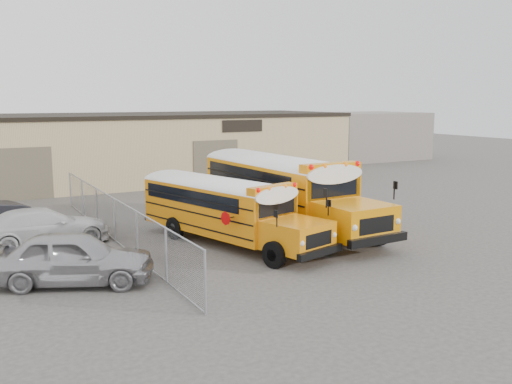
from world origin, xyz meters
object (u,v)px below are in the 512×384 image
school_bus_left (147,189)px  car_white (43,227)px  car_silver (73,258)px  tarp_bundle (316,217)px  school_bus_right (214,170)px

school_bus_left → car_white: (-4.94, -2.21, -0.80)m
school_bus_left → car_white: bearing=-155.9°
school_bus_left → car_silver: school_bus_left is taller
car_silver → car_white: 5.48m
school_bus_left → tarp_bundle: size_ratio=7.03×
school_bus_right → tarp_bundle: 8.45m
school_bus_left → tarp_bundle: bearing=-44.7°
car_white → tarp_bundle: bearing=-110.6°
school_bus_right → school_bus_left: bearing=-149.9°
school_bus_right → tarp_bundle: (0.97, -8.31, -1.20)m
school_bus_right → car_silver: 14.15m
school_bus_right → car_white: size_ratio=2.22×
school_bus_left → school_bus_right: 5.42m
school_bus_left → tarp_bundle: (5.66, -5.60, -0.86)m
school_bus_left → car_silver: (-4.87, -7.68, -0.70)m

